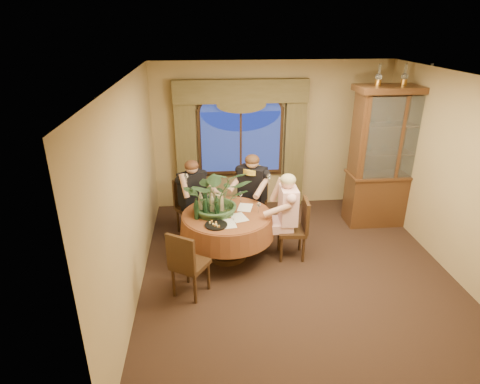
{
  "coord_description": "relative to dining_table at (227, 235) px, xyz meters",
  "views": [
    {
      "loc": [
        -1.3,
        -4.91,
        3.44
      ],
      "look_at": [
        -0.79,
        0.53,
        1.1
      ],
      "focal_mm": 30.0,
      "sensor_mm": 36.0,
      "label": 1
    }
  ],
  "objects": [
    {
      "name": "chair_front_left",
      "position": [
        -0.55,
        -0.87,
        0.1
      ],
      "size": [
        0.58,
        0.58,
        0.96
      ],
      "primitive_type": "cube",
      "rotation": [
        0.0,
        0.0,
        -0.56
      ],
      "color": "black",
      "rests_on": "floor"
    },
    {
      "name": "drapery_right",
      "position": [
        1.42,
        1.85,
        0.8
      ],
      "size": [
        0.38,
        0.14,
        2.32
      ],
      "primitive_type": "cube",
      "color": "#4F4525",
      "rests_on": "floor"
    },
    {
      "name": "stoneware_vase",
      "position": [
        -0.11,
        0.09,
        0.52
      ],
      "size": [
        0.16,
        0.16,
        0.29
      ],
      "primitive_type": null,
      "color": "tan",
      "rests_on": "dining_table"
    },
    {
      "name": "wine_glass_person_pink",
      "position": [
        0.48,
        -0.01,
        0.46
      ],
      "size": [
        0.07,
        0.07,
        0.18
      ],
      "primitive_type": null,
      "color": "silver",
      "rests_on": "dining_table"
    },
    {
      "name": "swag_valance",
      "position": [
        0.39,
        1.82,
        1.9
      ],
      "size": [
        2.45,
        0.16,
        0.42
      ],
      "primitive_type": null,
      "color": "#4F4525",
      "rests_on": "wall_back"
    },
    {
      "name": "chair_back",
      "position": [
        -0.57,
        0.84,
        0.1
      ],
      "size": [
        0.58,
        0.58,
        0.96
      ],
      "primitive_type": "cube",
      "rotation": [
        0.0,
        0.0,
        -2.54
      ],
      "color": "black",
      "rests_on": "floor"
    },
    {
      "name": "wine_bottle_3",
      "position": [
        -0.45,
        -0.13,
        0.54
      ],
      "size": [
        0.07,
        0.07,
        0.33
      ],
      "primitive_type": "cylinder",
      "color": "black",
      "rests_on": "dining_table"
    },
    {
      "name": "drapery_left",
      "position": [
        -0.64,
        1.85,
        0.8
      ],
      "size": [
        0.38,
        0.14,
        2.32
      ],
      "primitive_type": "cube",
      "color": "#4F4525",
      "rests_on": "floor"
    },
    {
      "name": "person_back",
      "position": [
        -0.53,
        0.77,
        0.31
      ],
      "size": [
        0.66,
        0.65,
        1.36
      ],
      "primitive_type": null,
      "rotation": [
        0.0,
        0.0,
        -2.54
      ],
      "color": "black",
      "rests_on": "floor"
    },
    {
      "name": "wine_glass_person_back",
      "position": [
        -0.27,
        0.4,
        0.46
      ],
      "size": [
        0.07,
        0.07,
        0.18
      ],
      "primitive_type": null,
      "color": "silver",
      "rests_on": "dining_table"
    },
    {
      "name": "wine_glass_person_scarf",
      "position": [
        0.25,
        0.41,
        0.46
      ],
      "size": [
        0.07,
        0.07,
        0.18
      ],
      "primitive_type": null,
      "color": "silver",
      "rests_on": "dining_table"
    },
    {
      "name": "wine_bottle_4",
      "position": [
        -0.32,
        0.21,
        0.54
      ],
      "size": [
        0.07,
        0.07,
        0.33
      ],
      "primitive_type": "cylinder",
      "color": "black",
      "rests_on": "dining_table"
    },
    {
      "name": "wall_back",
      "position": [
        0.99,
        1.97,
        1.02
      ],
      "size": [
        4.5,
        0.0,
        4.5
      ],
      "primitive_type": "plane",
      "rotation": [
        1.57,
        0.0,
        0.0
      ],
      "color": "#A18858",
      "rests_on": "ground"
    },
    {
      "name": "chair_back_right",
      "position": [
        0.49,
        0.9,
        0.1
      ],
      "size": [
        0.57,
        0.57,
        0.96
      ],
      "primitive_type": "cube",
      "rotation": [
        0.0,
        0.0,
        -3.64
      ],
      "color": "black",
      "rests_on": "floor"
    },
    {
      "name": "tasting_paper_0",
      "position": [
        0.17,
        -0.15,
        0.38
      ],
      "size": [
        0.29,
        0.35,
        0.0
      ],
      "primitive_type": "cube",
      "rotation": [
        0.0,
        0.0,
        0.3
      ],
      "color": "white",
      "rests_on": "dining_table"
    },
    {
      "name": "wine_bottle_0",
      "position": [
        -0.39,
        0.11,
        0.54
      ],
      "size": [
        0.07,
        0.07,
        0.33
      ],
      "primitive_type": "cylinder",
      "color": "tan",
      "rests_on": "dining_table"
    },
    {
      "name": "oil_lamp_right",
      "position": [
        3.38,
        0.94,
        2.27
      ],
      "size": [
        0.11,
        0.11,
        0.34
      ],
      "primitive_type": null,
      "color": "#A5722D",
      "rests_on": "china_cabinet"
    },
    {
      "name": "tasting_paper_1",
      "position": [
        0.3,
        0.19,
        0.38
      ],
      "size": [
        0.28,
        0.34,
        0.0
      ],
      "primitive_type": "cube",
      "rotation": [
        0.0,
        0.0,
        -0.27
      ],
      "color": "white",
      "rests_on": "dining_table"
    },
    {
      "name": "ceiling",
      "position": [
        0.99,
        -0.53,
        2.42
      ],
      "size": [
        5.0,
        5.0,
        0.0
      ],
      "primitive_type": "plane",
      "rotation": [
        3.14,
        0.0,
        0.0
      ],
      "color": "white",
      "rests_on": "wall_back"
    },
    {
      "name": "person_scarf",
      "position": [
        0.49,
        0.8,
        0.34
      ],
      "size": [
        0.68,
        0.67,
        1.43
      ],
      "primitive_type": null,
      "rotation": [
        0.0,
        0.0,
        -3.69
      ],
      "color": "black",
      "rests_on": "floor"
    },
    {
      "name": "wine_bottle_5",
      "position": [
        -0.33,
        -0.06,
        0.54
      ],
      "size": [
        0.07,
        0.07,
        0.33
      ],
      "primitive_type": "cylinder",
      "color": "black",
      "rests_on": "dining_table"
    },
    {
      "name": "centerpiece_plant",
      "position": [
        -0.13,
        0.09,
        1.01
      ],
      "size": [
        1.0,
        1.11,
        0.87
      ],
      "primitive_type": "imported",
      "color": "#335631",
      "rests_on": "dining_table"
    },
    {
      "name": "wine_bottle_2",
      "position": [
        -0.15,
        -0.06,
        0.54
      ],
      "size": [
        0.07,
        0.07,
        0.33
      ],
      "primitive_type": "cylinder",
      "color": "black",
      "rests_on": "dining_table"
    },
    {
      "name": "wine_bottle_1",
      "position": [
        -0.22,
        0.02,
        0.54
      ],
      "size": [
        0.07,
        0.07,
        0.33
      ],
      "primitive_type": "cylinder",
      "color": "tan",
      "rests_on": "dining_table"
    },
    {
      "name": "floor",
      "position": [
        0.99,
        -0.53,
        -0.38
      ],
      "size": [
        5.0,
        5.0,
        0.0
      ],
      "primitive_type": "plane",
      "color": "black",
      "rests_on": "ground"
    },
    {
      "name": "window",
      "position": [
        0.39,
        1.9,
        0.92
      ],
      "size": [
        1.62,
        0.1,
        1.32
      ],
      "primitive_type": null,
      "color": "navy",
      "rests_on": "wall_back"
    },
    {
      "name": "person_pink",
      "position": [
        0.93,
        -0.02,
        0.31
      ],
      "size": [
        0.46,
        0.5,
        1.37
      ],
      "primitive_type": null,
      "rotation": [
        0.0,
        0.0,
        1.55
      ],
      "color": "beige",
      "rests_on": "floor"
    },
    {
      "name": "chair_right",
      "position": [
        1.0,
        -0.08,
        0.1
      ],
      "size": [
        0.45,
        0.45,
        0.96
      ],
      "primitive_type": "cube",
      "rotation": [
        0.0,
        0.0,
        1.49
      ],
      "color": "black",
      "rests_on": "floor"
    },
    {
      "name": "china_cabinet",
      "position": [
        2.95,
        0.94,
        0.86
      ],
      "size": [
        1.52,
        0.6,
        2.47
      ],
      "primitive_type": "cube",
      "color": "#3D2313",
      "rests_on": "floor"
    },
    {
      "name": "cheese_platter",
      "position": [
        -0.18,
        -0.37,
        0.39
      ],
      "size": [
        0.32,
        0.32,
        0.02
      ],
      "primitive_type": "cylinder",
      "color": "black",
      "rests_on": "dining_table"
    },
    {
      "name": "oil_lamp_left",
      "position": [
        2.52,
        0.94,
        2.27
      ],
      "size": [
        0.11,
        0.11,
        0.34
      ],
      "primitive_type": null,
      "color": "#A5722D",
      "rests_on": "china_cabinet"
    },
    {
      "name": "arched_transom",
      "position": [
        0.39,
        1.9,
        1.71
      ],
      "size": [
        1.6,
        0.06,
        0.44
      ],
      "primitive_type": null,
      "color": "navy",
      "rests_on": "wall_back"
    },
    {
      "name": "dining_table",
      "position": [
        0.0,
        0.0,
        0.0
      ],
      "size": [
        1.72,
        1.72,
        0.75
      ],
      "primitive_type": "cylinder",
      "rotation": [
        0.0,
        0.0,
        0.21
      ],
      "color": "maroon",
      "rests_on": "floor"
    },
    {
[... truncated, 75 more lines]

